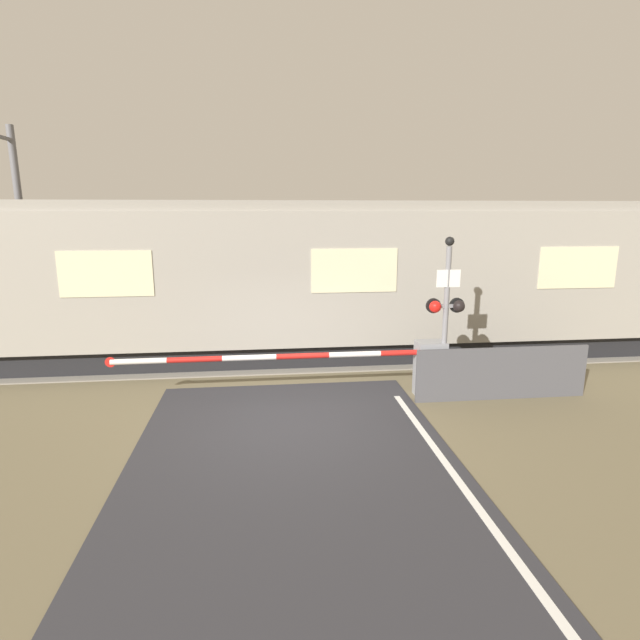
# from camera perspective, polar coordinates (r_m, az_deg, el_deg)

# --- Properties ---
(ground_plane) EXTENTS (80.00, 80.00, 0.00)m
(ground_plane) POSITION_cam_1_polar(r_m,az_deg,el_deg) (9.38, -3.59, -11.56)
(ground_plane) COLOR #6B6047
(track_bed) EXTENTS (36.00, 3.20, 0.13)m
(track_bed) POSITION_cam_1_polar(r_m,az_deg,el_deg) (13.45, -4.57, -4.00)
(track_bed) COLOR gray
(track_bed) RESTS_ON ground_plane
(train) EXTENTS (20.30, 2.93, 4.04)m
(train) POSITION_cam_1_polar(r_m,az_deg,el_deg) (13.19, 2.79, 4.78)
(train) COLOR black
(train) RESTS_ON ground_plane
(crossing_barrier) EXTENTS (6.78, 0.44, 1.17)m
(crossing_barrier) POSITION_cam_1_polar(r_m,az_deg,el_deg) (10.48, 9.13, -5.24)
(crossing_barrier) COLOR gray
(crossing_barrier) RESTS_ON ground_plane
(signal_post) EXTENTS (0.79, 0.26, 3.31)m
(signal_post) POSITION_cam_1_polar(r_m,az_deg,el_deg) (10.32, 14.23, 1.28)
(signal_post) COLOR gray
(signal_post) RESTS_ON ground_plane
(catenary_pole) EXTENTS (0.20, 1.90, 6.10)m
(catenary_pole) POSITION_cam_1_polar(r_m,az_deg,el_deg) (16.65, -30.91, 8.55)
(catenary_pole) COLOR slate
(catenary_pole) RESTS_ON ground_plane
(roadside_fence) EXTENTS (3.62, 0.06, 1.10)m
(roadside_fence) POSITION_cam_1_polar(r_m,az_deg,el_deg) (10.91, 20.10, -5.76)
(roadside_fence) COLOR #4C4C51
(roadside_fence) RESTS_ON ground_plane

